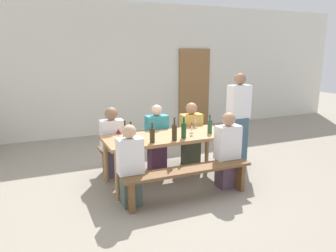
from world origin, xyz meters
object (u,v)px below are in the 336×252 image
object	(u,v)px
seated_guest_far_2	(191,135)
wine_glass_1	(192,127)
wine_glass_2	(118,132)
wine_bottle_3	(184,130)
wine_bottle_2	(131,135)
bench_near	(188,175)
wine_bottle_4	(125,134)
seated_guest_near_0	(130,168)
wooden_door	(194,88)
seated_guest_near_1	(227,152)
standing_host	(238,122)
tasting_table	(168,140)
wine_glass_0	(195,120)
wine_glass_3	(132,137)
bench_far	(152,148)
wine_bottle_1	(174,132)
seated_guest_far_0	(112,144)
wine_bottle_0	(152,135)
wine_bottle_5	(210,126)
wine_glass_4	(192,125)
seated_guest_far_1	(157,139)

from	to	relation	value
seated_guest_far_2	wine_glass_1	bearing A→B (deg)	-26.90
wine_glass_2	wine_bottle_3	bearing A→B (deg)	-19.51
wine_bottle_2	bench_near	bearing A→B (deg)	-38.62
wine_bottle_4	seated_guest_near_0	bearing A→B (deg)	-99.64
wooden_door	seated_guest_near_1	xyz separation A→B (m)	(-1.50, -3.90, -0.50)
wine_bottle_4	seated_guest_near_1	world-z (taller)	seated_guest_near_1
standing_host	wine_glass_2	bearing A→B (deg)	1.44
tasting_table	wine_glass_0	distance (m)	0.75
wine_bottle_3	wine_glass_3	world-z (taller)	wine_bottle_3
wine_glass_0	wine_glass_2	size ratio (longest dim) A/B	1.05
bench_near	wine_bottle_3	bearing A→B (deg)	72.00
bench_far	wine_bottle_1	world-z (taller)	wine_bottle_1
wine_bottle_1	wine_bottle_4	world-z (taller)	wine_bottle_1
wine_glass_0	standing_host	xyz separation A→B (m)	(0.75, -0.17, -0.06)
seated_guest_far_0	wine_glass_0	bearing A→B (deg)	80.05
wine_bottle_0	wine_bottle_4	distance (m)	0.41
wine_bottle_0	wine_glass_2	world-z (taller)	wine_bottle_0
wine_bottle_5	wine_glass_2	size ratio (longest dim) A/B	1.85
wine_glass_1	wine_glass_4	xyz separation A→B (m)	(0.07, 0.14, -0.00)
bench_near	wine_bottle_5	bearing A→B (deg)	40.84
seated_guest_far_0	seated_guest_far_1	distance (m)	0.78
bench_near	standing_host	distance (m)	1.71
wine_bottle_2	wine_bottle_3	world-z (taller)	wine_bottle_3
wine_bottle_2	seated_guest_near_1	xyz separation A→B (m)	(1.38, -0.37, -0.32)
wine_bottle_4	wine_glass_1	bearing A→B (deg)	-4.07
seated_guest_near_0	seated_guest_near_1	distance (m)	1.51
bench_far	seated_guest_far_1	world-z (taller)	seated_guest_far_1
bench_near	seated_guest_near_1	bearing A→B (deg)	11.65
wine_bottle_0	wine_glass_0	bearing A→B (deg)	30.43
wine_bottle_1	seated_guest_far_0	distance (m)	1.17
seated_guest_near_0	tasting_table	bearing A→B (deg)	-54.48
bench_near	wine_bottle_2	xyz separation A→B (m)	(-0.65, 0.52, 0.52)
wine_glass_0	wine_glass_1	size ratio (longest dim) A/B	0.96
wooden_door	seated_guest_near_0	world-z (taller)	wooden_door
wine_glass_4	wine_bottle_4	bearing A→B (deg)	-176.65
bench_far	wine_bottle_5	size ratio (longest dim) A/B	6.41
seated_guest_near_1	tasting_table	bearing A→B (deg)	52.36
wine_glass_4	wine_glass_0	bearing A→B (deg)	52.58
seated_guest_near_0	seated_guest_far_2	bearing A→B (deg)	-52.90
wine_bottle_5	wine_glass_3	distance (m)	1.35
wine_bottle_5	seated_guest_far_0	distance (m)	1.60
wine_bottle_3	seated_guest_far_1	xyz separation A→B (m)	(-0.12, 0.80, -0.33)
wine_bottle_1	seated_guest_far_2	xyz separation A→B (m)	(0.73, 0.86, -0.33)
wooden_door	wine_glass_2	world-z (taller)	wooden_door
wine_bottle_2	seated_guest_far_0	xyz separation A→B (m)	(-0.09, 0.75, -0.32)
wine_glass_0	standing_host	distance (m)	0.78
wine_bottle_4	wine_glass_3	bearing A→B (deg)	-84.27
tasting_table	wine_bottle_3	xyz separation A→B (m)	(0.15, -0.24, 0.20)
wooden_door	wine_glass_4	xyz separation A→B (m)	(-1.80, -3.31, -0.18)
wine_bottle_0	wine_glass_1	size ratio (longest dim) A/B	1.70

